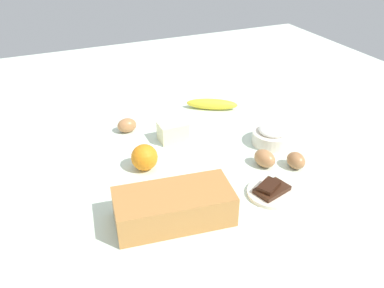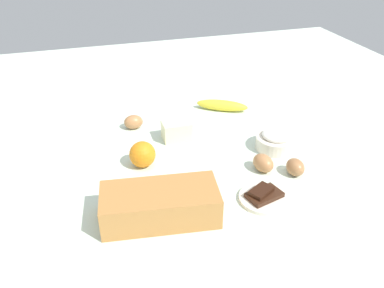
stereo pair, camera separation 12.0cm
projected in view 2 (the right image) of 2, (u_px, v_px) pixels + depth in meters
The scene contains 10 objects.
ground_plane at pixel (192, 158), 1.23m from camera, with size 2.40×2.40×0.02m, color silver.
loaf_pan at pixel (160, 204), 0.96m from camera, with size 0.29×0.17×0.08m.
flour_bowl at pixel (276, 140), 1.24m from camera, with size 0.12×0.12×0.06m.
banana at pixel (222, 105), 1.48m from camera, with size 0.19×0.04×0.04m, color yellow.
orange_fruit at pixel (142, 154), 1.15m from camera, with size 0.08×0.08×0.08m, color orange.
butter_block at pixel (177, 131), 1.29m from camera, with size 0.09×0.06×0.06m, color #F4EDB2.
egg_near_butter at pixel (133, 122), 1.36m from camera, with size 0.05×0.05×0.06m, color #B17748.
egg_beside_bowl at pixel (263, 163), 1.14m from camera, with size 0.05×0.05×0.07m, color #B47949.
egg_loose at pixel (295, 167), 1.12m from camera, with size 0.05×0.05×0.06m, color #A56F43.
chocolate_plate at pixel (264, 197), 1.03m from camera, with size 0.13×0.13×0.03m.
Camera 2 is at (0.30, 0.99, 0.66)m, focal length 37.50 mm.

